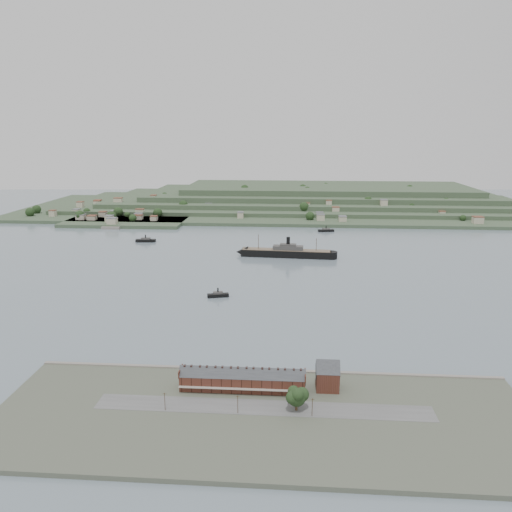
# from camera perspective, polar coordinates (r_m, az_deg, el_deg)

# --- Properties ---
(ground) EXTENTS (1400.00, 1400.00, 0.00)m
(ground) POSITION_cam_1_polar(r_m,az_deg,el_deg) (384.11, 2.42, -3.10)
(ground) COLOR slate
(ground) RESTS_ON ground
(near_shore) EXTENTS (220.00, 80.00, 2.60)m
(near_shore) POSITION_cam_1_polar(r_m,az_deg,el_deg) (212.50, 0.74, -17.82)
(near_shore) COLOR #4C5142
(near_shore) RESTS_ON ground
(terrace_row) EXTENTS (55.60, 9.80, 11.07)m
(terrace_row) POSITION_cam_1_polar(r_m,az_deg,el_deg) (226.48, -1.57, -13.96)
(terrace_row) COLOR #4F281C
(terrace_row) RESTS_ON ground
(gabled_building) EXTENTS (10.40, 10.18, 14.09)m
(gabled_building) POSITION_cam_1_polar(r_m,az_deg,el_deg) (229.10, 8.17, -13.39)
(gabled_building) COLOR #4F281C
(gabled_building) RESTS_ON ground
(far_peninsula) EXTENTS (760.00, 309.00, 30.00)m
(far_peninsula) POSITION_cam_1_polar(r_m,az_deg,el_deg) (766.91, 5.47, 6.41)
(far_peninsula) COLOR #31462F
(far_peninsula) RESTS_ON ground
(steamship) EXTENTS (94.33, 17.46, 22.62)m
(steamship) POSITION_cam_1_polar(r_m,az_deg,el_deg) (462.73, 3.18, 0.41)
(steamship) COLOR black
(steamship) RESTS_ON ground
(tugboat) EXTENTS (15.48, 7.65, 6.73)m
(tugboat) POSITION_cam_1_polar(r_m,az_deg,el_deg) (352.35, -4.36, -4.44)
(tugboat) COLOR black
(tugboat) RESTS_ON ground
(ferry_west) EXTENTS (20.98, 7.16, 7.74)m
(ferry_west) POSITION_cam_1_polar(r_m,az_deg,el_deg) (538.02, -12.49, 1.78)
(ferry_west) COLOR black
(ferry_west) RESTS_ON ground
(ferry_east) EXTENTS (18.97, 8.14, 6.89)m
(ferry_east) POSITION_cam_1_polar(r_m,az_deg,el_deg) (585.39, 8.01, 2.94)
(ferry_east) COLOR black
(ferry_east) RESTS_ON ground
(fig_tree) EXTENTS (9.54, 8.27, 10.65)m
(fig_tree) POSITION_cam_1_polar(r_m,az_deg,el_deg) (211.38, 4.73, -15.69)
(fig_tree) COLOR #453320
(fig_tree) RESTS_ON ground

